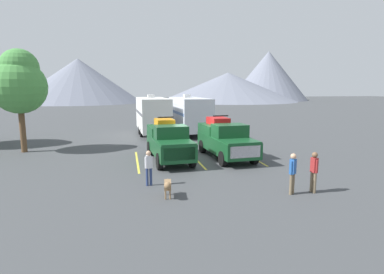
{
  "coord_description": "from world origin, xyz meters",
  "views": [
    {
      "loc": [
        -4.06,
        -18.28,
        4.35
      ],
      "look_at": [
        0.0,
        1.06,
        1.2
      ],
      "focal_mm": 29.09,
      "sensor_mm": 36.0,
      "label": 1
    }
  ],
  "objects_px": {
    "pickup_truck_a": "(168,141)",
    "person_a": "(314,169)",
    "pickup_truck_b": "(225,139)",
    "camper_trailer_a": "(153,114)",
    "person_b": "(149,166)",
    "dog": "(168,186)",
    "person_c": "(293,171)",
    "camper_trailer_b": "(190,114)"
  },
  "relations": [
    {
      "from": "person_b",
      "to": "person_c",
      "type": "bearing_deg",
      "value": -22.53
    },
    {
      "from": "camper_trailer_b",
      "to": "person_b",
      "type": "distance_m",
      "value": 15.57
    },
    {
      "from": "camper_trailer_b",
      "to": "person_a",
      "type": "distance_m",
      "value": 17.24
    },
    {
      "from": "person_b",
      "to": "camper_trailer_a",
      "type": "bearing_deg",
      "value": 84.54
    },
    {
      "from": "pickup_truck_b",
      "to": "person_b",
      "type": "height_order",
      "value": "pickup_truck_b"
    },
    {
      "from": "pickup_truck_a",
      "to": "dog",
      "type": "relative_size",
      "value": 5.38
    },
    {
      "from": "pickup_truck_b",
      "to": "person_c",
      "type": "xyz_separation_m",
      "value": [
        0.58,
        -7.19,
        -0.2
      ]
    },
    {
      "from": "pickup_truck_b",
      "to": "dog",
      "type": "distance_m",
      "value": 8.0
    },
    {
      "from": "pickup_truck_a",
      "to": "person_c",
      "type": "relative_size",
      "value": 3.27
    },
    {
      "from": "camper_trailer_b",
      "to": "person_b",
      "type": "xyz_separation_m",
      "value": [
        -4.84,
        -14.76,
        -1.04
      ]
    },
    {
      "from": "person_c",
      "to": "person_a",
      "type": "bearing_deg",
      "value": 0.36
    },
    {
      "from": "pickup_truck_b",
      "to": "person_c",
      "type": "distance_m",
      "value": 7.21
    },
    {
      "from": "pickup_truck_b",
      "to": "camper_trailer_a",
      "type": "relative_size",
      "value": 0.7
    },
    {
      "from": "pickup_truck_a",
      "to": "person_a",
      "type": "distance_m",
      "value": 8.77
    },
    {
      "from": "person_a",
      "to": "person_c",
      "type": "bearing_deg",
      "value": -179.64
    },
    {
      "from": "camper_trailer_a",
      "to": "dog",
      "type": "bearing_deg",
      "value": -92.79
    },
    {
      "from": "camper_trailer_a",
      "to": "person_b",
      "type": "distance_m",
      "value": 15.05
    },
    {
      "from": "pickup_truck_b",
      "to": "dog",
      "type": "height_order",
      "value": "pickup_truck_b"
    },
    {
      "from": "dog",
      "to": "person_c",
      "type": "bearing_deg",
      "value": -6.76
    },
    {
      "from": "pickup_truck_a",
      "to": "camper_trailer_a",
      "type": "distance_m",
      "value": 10.21
    },
    {
      "from": "camper_trailer_a",
      "to": "camper_trailer_b",
      "type": "distance_m",
      "value": 3.41
    },
    {
      "from": "pickup_truck_b",
      "to": "dog",
      "type": "relative_size",
      "value": 5.48
    },
    {
      "from": "person_c",
      "to": "pickup_truck_a",
      "type": "bearing_deg",
      "value": 120.29
    },
    {
      "from": "pickup_truck_a",
      "to": "person_b",
      "type": "bearing_deg",
      "value": -107.71
    },
    {
      "from": "person_b",
      "to": "person_c",
      "type": "relative_size",
      "value": 0.93
    },
    {
      "from": "person_c",
      "to": "dog",
      "type": "xyz_separation_m",
      "value": [
        -5.07,
        0.6,
        -0.48
      ]
    },
    {
      "from": "camper_trailer_a",
      "to": "camper_trailer_b",
      "type": "height_order",
      "value": "camper_trailer_a"
    },
    {
      "from": "camper_trailer_b",
      "to": "pickup_truck_b",
      "type": "bearing_deg",
      "value": -88.51
    },
    {
      "from": "pickup_truck_a",
      "to": "person_a",
      "type": "height_order",
      "value": "pickup_truck_a"
    },
    {
      "from": "person_a",
      "to": "camper_trailer_a",
      "type": "bearing_deg",
      "value": 106.81
    },
    {
      "from": "pickup_truck_a",
      "to": "camper_trailer_b",
      "type": "distance_m",
      "value": 10.56
    },
    {
      "from": "camper_trailer_a",
      "to": "dog",
      "type": "height_order",
      "value": "camper_trailer_a"
    },
    {
      "from": "person_a",
      "to": "person_b",
      "type": "distance_m",
      "value": 7.05
    },
    {
      "from": "camper_trailer_a",
      "to": "person_c",
      "type": "bearing_deg",
      "value": -76.19
    },
    {
      "from": "person_a",
      "to": "camper_trailer_b",
      "type": "bearing_deg",
      "value": 96.05
    },
    {
      "from": "pickup_truck_b",
      "to": "camper_trailer_a",
      "type": "xyz_separation_m",
      "value": [
        -3.67,
        10.11,
        0.77
      ]
    },
    {
      "from": "camper_trailer_b",
      "to": "camper_trailer_a",
      "type": "bearing_deg",
      "value": 176.95
    },
    {
      "from": "person_a",
      "to": "dog",
      "type": "distance_m",
      "value": 6.09
    },
    {
      "from": "camper_trailer_b",
      "to": "person_c",
      "type": "relative_size",
      "value": 4.93
    },
    {
      "from": "person_b",
      "to": "dog",
      "type": "height_order",
      "value": "person_b"
    },
    {
      "from": "pickup_truck_b",
      "to": "dog",
      "type": "xyz_separation_m",
      "value": [
        -4.48,
        -6.59,
        -0.67
      ]
    },
    {
      "from": "pickup_truck_b",
      "to": "camper_trailer_b",
      "type": "height_order",
      "value": "camper_trailer_b"
    }
  ]
}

